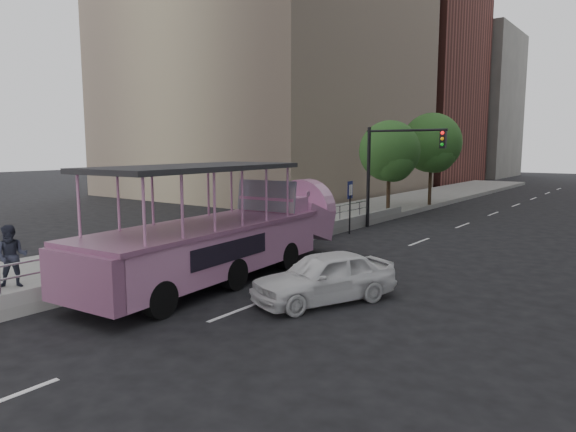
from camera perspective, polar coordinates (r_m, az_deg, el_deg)
name	(u,v)px	position (r m, az deg, el deg)	size (l,w,h in m)	color
ground	(258,287)	(15.61, -3.34, -7.93)	(160.00, 160.00, 0.00)	black
sidewalk	(296,225)	(26.78, 0.90, -1.00)	(5.50, 80.00, 0.30)	#9FA09A
kerb_wall	(228,249)	(18.97, -6.74, -3.67)	(0.24, 30.00, 0.36)	#9D9E99
guardrail	(227,231)	(18.85, -6.77, -1.69)	(0.07, 22.00, 0.71)	silver
duck_boat	(229,235)	(16.80, -6.61, -2.09)	(3.55, 11.22, 3.67)	black
car	(324,277)	(14.07, 4.03, -6.75)	(1.65, 4.08, 1.39)	white
pedestrian_mid	(12,256)	(16.25, -28.36, -3.96)	(0.86, 0.67, 1.76)	#252937
parking_sign	(350,201)	(24.88, 6.91, 1.71)	(0.09, 0.58, 2.56)	black
traffic_signal	(390,161)	(26.58, 11.25, 6.04)	(4.20, 0.32, 5.20)	black
street_tree_near	(390,153)	(30.36, 11.31, 6.84)	(3.52, 3.52, 5.72)	#352618
street_tree_far	(432,145)	(35.80, 15.76, 7.59)	(3.97, 3.97, 6.45)	#352618
midrise_brick	(396,74)	(66.22, 11.88, 15.18)	(18.00, 16.00, 26.00)	brown
midrise_stone_b	(455,106)	(79.98, 18.04, 11.50)	(16.00, 14.00, 20.00)	gray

